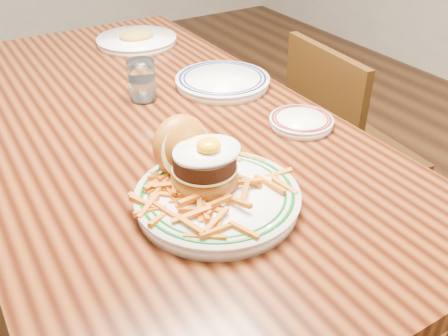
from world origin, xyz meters
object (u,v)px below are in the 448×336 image
chair_right (341,150)px  main_plate (211,184)px  table (147,150)px  side_plate (301,121)px

chair_right → main_plate: size_ratio=2.49×
table → side_plate: side_plate is taller
table → chair_right: size_ratio=1.97×
table → side_plate: 0.40m
main_plate → side_plate: main_plate is taller
side_plate → main_plate: bearing=-169.7°
chair_right → side_plate: (-0.40, -0.24, 0.33)m
chair_right → side_plate: 0.57m
table → main_plate: main_plate is taller
table → side_plate: size_ratio=10.34×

